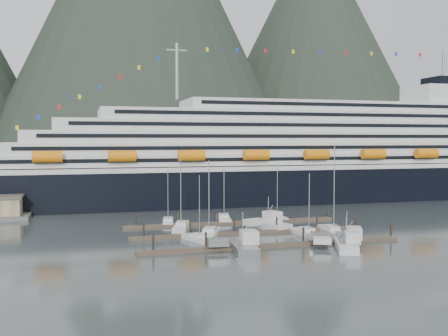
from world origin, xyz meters
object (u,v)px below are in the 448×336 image
Objects in this scene: sailboat_b at (182,227)px; trawler_e at (268,224)px; sailboat_h at (307,234)px; sailboat_d at (332,232)px; sailboat_e at (168,222)px; trawler_b at (242,245)px; sailboat_a at (197,239)px; trawler_d at (345,244)px; cruise_ship at (304,161)px; trawler_c at (346,240)px; sailboat_f at (224,219)px; sailboat_c at (210,234)px; sailboat_g at (276,217)px.

trawler_e is at bearing -83.87° from sailboat_b.
sailboat_d is at bearing -91.11° from sailboat_h.
trawler_b is at bearing -156.85° from sailboat_e.
trawler_b is (-21.85, -10.00, 0.46)m from sailboat_d.
sailboat_a is 1.14× the size of trawler_d.
cruise_ship is 70.77m from trawler_c.
sailboat_f is 1.17× the size of trawler_d.
cruise_ship is 16.56× the size of sailboat_h.
trawler_d is at bearing 170.91° from sailboat_d.
sailboat_d is 1.52× the size of trawler_e.
sailboat_b is 35.70m from trawler_d.
trawler_b is 0.87× the size of trawler_c.
trawler_b is (7.29, -31.32, 0.51)m from sailboat_e.
sailboat_a is at bearing 80.99° from trawler_d.
sailboat_h reaches higher than trawler_c.
sailboat_b reaches higher than trawler_d.
cruise_ship is at bearing -27.84° from sailboat_h.
sailboat_d is at bearing -75.73° from sailboat_c.
sailboat_c reaches higher than trawler_d.
sailboat_b is 18.21m from trawler_e.
sailboat_a is 23.76m from sailboat_f.
sailboat_c is 15.34m from trawler_e.
trawler_b is 17.81m from trawler_d.
trawler_b is (-5.61, -31.51, 0.49)m from sailboat_f.
trawler_d is (23.21, -27.11, 0.39)m from sailboat_b.
sailboat_h reaches higher than sailboat_a.
trawler_e is at bearing -110.13° from sailboat_e.
cruise_ship is 16.24× the size of sailboat_f.
trawler_e is (-4.21, 10.32, 0.50)m from sailboat_h.
trawler_e is (17.47, 9.60, 0.52)m from sailboat_a.
cruise_ship reaches higher than sailboat_g.
trawler_d is (-4.38, -13.44, 0.38)m from sailboat_d.
sailboat_g is (12.72, -0.00, -0.01)m from sailboat_f.
cruise_ship is at bearing 6.16° from trawler_c.
sailboat_c is 1.20× the size of sailboat_e.
trawler_c is (1.16, -31.40, 0.44)m from sailboat_g.
sailboat_g is (24.07, 7.83, -0.02)m from sailboat_b.
sailboat_e is 1.08× the size of trawler_e.
sailboat_e is 1.16× the size of trawler_d.
sailboat_c is (3.72, -9.61, 0.01)m from sailboat_b.
trawler_e is (14.12, 5.98, 0.48)m from sailboat_c.
trawler_c is 4.08m from trawler_d.
cruise_ship is 63.12m from sailboat_h.
sailboat_d is at bearing -131.93° from sailboat_f.
sailboat_b reaches higher than sailboat_e.
sailboat_b is 1.37× the size of trawler_b.
sailboat_f reaches higher than sailboat_h.
sailboat_e is at bearing 40.43° from trawler_e.
trawler_e reaches higher than trawler_c.
cruise_ship is at bearing -34.67° from sailboat_f.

